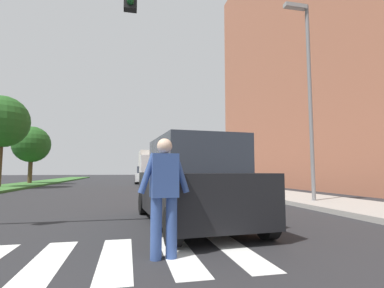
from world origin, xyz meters
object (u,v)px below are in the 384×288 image
street_lamp_right (307,82)px  sedan_midblock (145,176)px  tree_distant (31,145)px  pedestrian_performer (164,191)px  tree_far (2,122)px  truck_box_delivery (152,166)px  suv_crossing (192,184)px

street_lamp_right → sedan_midblock: 20.34m
tree_distant → pedestrian_performer: bearing=-69.7°
tree_far → street_lamp_right: bearing=-40.3°
truck_box_delivery → sedan_midblock: bearing=109.3°
truck_box_delivery → suv_crossing: bearing=-92.1°
tree_distant → suv_crossing: size_ratio=1.08×
sedan_midblock → truck_box_delivery: size_ratio=0.68×
suv_crossing → street_lamp_right: bearing=29.6°
tree_distant → suv_crossing: 24.38m
tree_far → truck_box_delivery: (10.91, 4.90, -3.01)m
tree_far → tree_distant: (0.12, 6.23, -1.04)m
pedestrian_performer → sedan_midblock: size_ratio=0.40×
street_lamp_right → pedestrian_performer: 8.90m
tree_distant → pedestrian_performer: 26.29m
street_lamp_right → sedan_midblock: bearing=104.2°
tree_distant → pedestrian_performer: size_ratio=3.02×
sedan_midblock → tree_distant: bearing=-178.8°
pedestrian_performer → truck_box_delivery: (1.72, 23.20, 0.70)m
tree_distant → truck_box_delivery: size_ratio=0.82×
tree_distant → street_lamp_right: 24.44m
tree_distant → truck_box_delivery: (10.79, -1.33, -1.97)m
street_lamp_right → sedan_midblock: (-4.90, 19.37, -3.83)m
tree_far → truck_box_delivery: tree_far is taller
tree_far → pedestrian_performer: tree_far is taller
tree_distant → sedan_midblock: (10.25, 0.21, -2.84)m
tree_distant → sedan_midblock: 10.64m
tree_far → tree_distant: tree_far is taller
pedestrian_performer → sedan_midblock: pedestrian_performer is taller
tree_distant → sedan_midblock: bearing=1.2°
sedan_midblock → truck_box_delivery: truck_box_delivery is taller
tree_distant → suv_crossing: (10.02, -22.06, -2.68)m
pedestrian_performer → suv_crossing: suv_crossing is taller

